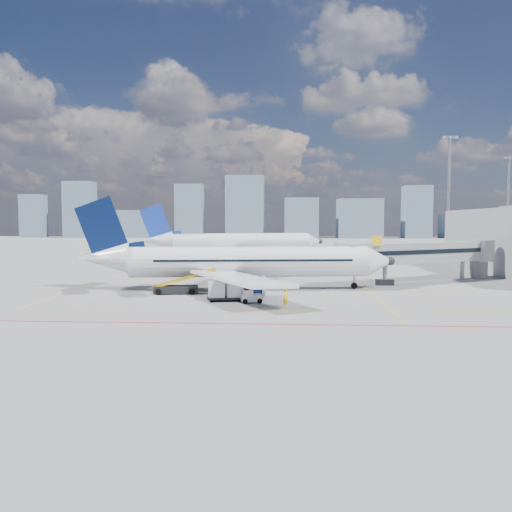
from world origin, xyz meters
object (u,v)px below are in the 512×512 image
Objects in this scene: second_aircraft at (234,243)px; baggage_tug at (250,296)px; belt_loader at (178,287)px; ramp_worker at (286,297)px; main_aircraft at (236,262)px; cargo_dolly at (226,290)px.

second_aircraft is 63.70m from baggage_tug.
belt_loader is 14.39m from ramp_worker.
main_aircraft is 0.91× the size of second_aircraft.
cargo_dolly is (-2.58, 1.08, 0.45)m from baggage_tug.
cargo_dolly is at bearing -97.61° from main_aircraft.
main_aircraft reaches higher than baggage_tug.
belt_loader is at bearing 131.98° from baggage_tug.
belt_loader is (-5.91, 4.60, -0.39)m from cargo_dolly.
second_aircraft is 5.84× the size of belt_loader.
ramp_worker is at bearing -69.68° from main_aircraft.
ramp_worker is (5.88, -11.67, -2.28)m from main_aircraft.
main_aircraft is 13.26m from ramp_worker.
main_aircraft is 16.87× the size of baggage_tug.
baggage_tug is 0.32× the size of belt_loader.
cargo_dolly is at bearing -45.21° from belt_loader.
main_aircraft is 19.79× the size of ramp_worker.
cargo_dolly is at bearing -102.42° from second_aircraft.
cargo_dolly is 2.10× the size of ramp_worker.
main_aircraft reaches higher than belt_loader.
second_aircraft reaches higher than cargo_dolly.
cargo_dolly reaches higher than ramp_worker.
cargo_dolly is 0.57× the size of belt_loader.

